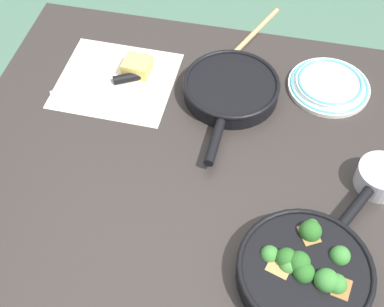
# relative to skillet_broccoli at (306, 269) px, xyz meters

# --- Properties ---
(ground_plane) EXTENTS (14.00, 14.00, 0.00)m
(ground_plane) POSITION_rel_skillet_broccoli_xyz_m (0.29, -0.25, -0.78)
(ground_plane) COLOR #476B56
(dining_table_red) EXTENTS (1.13, 0.99, 0.74)m
(dining_table_red) POSITION_rel_skillet_broccoli_xyz_m (0.29, -0.25, -0.11)
(dining_table_red) COLOR #2D2826
(dining_table_red) RESTS_ON ground_plane
(skillet_broccoli) EXTENTS (0.28, 0.39, 0.08)m
(skillet_broccoli) POSITION_rel_skillet_broccoli_xyz_m (0.00, 0.00, 0.00)
(skillet_broccoli) COLOR black
(skillet_broccoli) RESTS_ON dining_table_red
(skillet_eggs) EXTENTS (0.25, 0.38, 0.05)m
(skillet_eggs) POSITION_rel_skillet_broccoli_xyz_m (0.23, -0.47, -0.01)
(skillet_eggs) COLOR black
(skillet_eggs) RESTS_ON dining_table_red
(wooden_spoon) EXTENTS (0.19, 0.38, 0.02)m
(wooden_spoon) POSITION_rel_skillet_broccoli_xyz_m (0.25, -0.62, -0.02)
(wooden_spoon) COLOR tan
(wooden_spoon) RESTS_ON dining_table_red
(parchment_sheet) EXTENTS (0.31, 0.28, 0.00)m
(parchment_sheet) POSITION_rel_skillet_broccoli_xyz_m (0.54, -0.46, -0.03)
(parchment_sheet) COLOR beige
(parchment_sheet) RESTS_ON dining_table_red
(grater_knife) EXTENTS (0.24, 0.14, 0.02)m
(grater_knife) POSITION_rel_skillet_broccoli_xyz_m (0.55, -0.45, -0.02)
(grater_knife) COLOR silver
(grater_knife) RESTS_ON dining_table_red
(cheese_block) EXTENTS (0.07, 0.07, 0.04)m
(cheese_block) POSITION_rel_skillet_broccoli_xyz_m (0.49, -0.51, -0.01)
(cheese_block) COLOR #E0C15B
(cheese_block) RESTS_ON dining_table_red
(dinner_plate_stack) EXTENTS (0.22, 0.22, 0.03)m
(dinner_plate_stack) POSITION_rel_skillet_broccoli_xyz_m (-0.02, -0.55, -0.02)
(dinner_plate_stack) COLOR silver
(dinner_plate_stack) RESTS_ON dining_table_red
(prep_bowl_steel) EXTENTS (0.11, 0.11, 0.06)m
(prep_bowl_steel) POSITION_rel_skillet_broccoli_xyz_m (-0.15, -0.27, -0.00)
(prep_bowl_steel) COLOR #B7B7BC
(prep_bowl_steel) RESTS_ON dining_table_red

